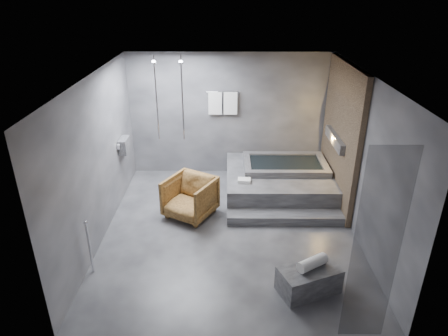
{
  "coord_description": "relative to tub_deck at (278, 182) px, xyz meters",
  "views": [
    {
      "loc": [
        -0.05,
        -6.19,
        4.13
      ],
      "look_at": [
        -0.11,
        0.3,
        1.11
      ],
      "focal_mm": 32.0,
      "sensor_mm": 36.0,
      "label": 1
    }
  ],
  "objects": [
    {
      "name": "driftwood_chair",
      "position": [
        -1.81,
        -0.96,
        0.14
      ],
      "size": [
        1.16,
        1.17,
        0.79
      ],
      "primitive_type": "imported",
      "rotation": [
        0.0,
        0.0,
        -0.51
      ],
      "color": "#4B2F12",
      "rests_on": "ground"
    },
    {
      "name": "room",
      "position": [
        -0.65,
        -1.21,
        1.48
      ],
      "size": [
        5.0,
        5.04,
        2.82
      ],
      "color": "#2F2F31",
      "rests_on": "ground"
    },
    {
      "name": "concrete_bench",
      "position": [
        0.1,
        -3.05,
        -0.05
      ],
      "size": [
        0.99,
        0.78,
        0.39
      ],
      "primitive_type": "cube",
      "rotation": [
        0.0,
        0.0,
        0.39
      ],
      "color": "#333335",
      "rests_on": "ground"
    },
    {
      "name": "tub_deck",
      "position": [
        0.0,
        0.0,
        0.0
      ],
      "size": [
        2.2,
        2.0,
        0.5
      ],
      "primitive_type": "cube",
      "color": "#343437",
      "rests_on": "ground"
    },
    {
      "name": "rolled_towel",
      "position": [
        0.13,
        -3.02,
        0.23
      ],
      "size": [
        0.48,
        0.39,
        0.17
      ],
      "primitive_type": "cylinder",
      "rotation": [
        0.0,
        1.57,
        0.56
      ],
      "color": "white",
      "rests_on": "concrete_bench"
    },
    {
      "name": "tub_step",
      "position": [
        0.0,
        -1.18,
        -0.16
      ],
      "size": [
        2.2,
        0.36,
        0.18
      ],
      "primitive_type": "cube",
      "color": "#343437",
      "rests_on": "ground"
    },
    {
      "name": "deck_towel",
      "position": [
        -0.76,
        -0.51,
        0.28
      ],
      "size": [
        0.27,
        0.21,
        0.07
      ],
      "primitive_type": "cube",
      "rotation": [
        0.0,
        0.0,
        -0.08
      ],
      "color": "white",
      "rests_on": "tub_deck"
    }
  ]
}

